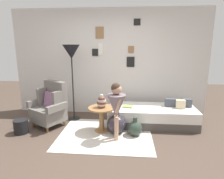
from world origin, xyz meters
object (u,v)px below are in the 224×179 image
(book_on_daybed, at_px, (128,106))
(armchair, at_px, (51,106))
(person_child, at_px, (116,104))
(side_table, at_px, (101,114))
(demijohn_far, at_px, (135,128))
(magazine_basket, at_px, (21,126))
(daybed, at_px, (151,116))
(floor_lamp, at_px, (71,55))
(demijohn_near, at_px, (116,124))
(vase_striped, at_px, (102,102))

(book_on_daybed, bearing_deg, armchair, -173.57)
(armchair, height_order, person_child, person_child)
(side_table, bearing_deg, demijohn_far, -11.64)
(side_table, distance_m, magazine_basket, 1.64)
(daybed, height_order, floor_lamp, floor_lamp)
(floor_lamp, bearing_deg, side_table, -38.88)
(armchair, xyz_separation_m, demijohn_near, (1.46, -0.28, -0.25))
(armchair, relative_size, floor_lamp, 0.56)
(daybed, distance_m, person_child, 1.17)
(person_child, height_order, demijohn_near, person_child)
(vase_striped, relative_size, demijohn_far, 0.70)
(armchair, xyz_separation_m, person_child, (1.48, -0.54, 0.25))
(vase_striped, distance_m, floor_lamp, 1.31)
(book_on_daybed, xyz_separation_m, magazine_basket, (-2.14, -0.63, -0.28))
(side_table, bearing_deg, armchair, 169.10)
(armchair, height_order, vase_striped, armchair)
(floor_lamp, relative_size, person_child, 1.61)
(daybed, bearing_deg, demijohn_near, -146.18)
(vase_striped, distance_m, book_on_daybed, 0.69)
(side_table, bearing_deg, demijohn_near, -10.13)
(armchair, xyz_separation_m, magazine_basket, (-0.46, -0.45, -0.30))
(floor_lamp, xyz_separation_m, person_child, (1.07, -0.93, -0.83))
(book_on_daybed, relative_size, demijohn_far, 0.58)
(person_child, xyz_separation_m, demijohn_far, (0.35, 0.18, -0.54))
(armchair, distance_m, side_table, 1.18)
(side_table, relative_size, magazine_basket, 1.91)
(floor_lamp, xyz_separation_m, demijohn_near, (1.05, -0.66, -1.33))
(floor_lamp, distance_m, magazine_basket, 1.82)
(daybed, relative_size, side_table, 3.56)
(floor_lamp, xyz_separation_m, magazine_basket, (-0.86, -0.83, -1.38))
(demijohn_near, height_order, demijohn_far, demijohn_near)
(vase_striped, bearing_deg, daybed, 22.70)
(floor_lamp, height_order, book_on_daybed, floor_lamp)
(armchair, height_order, side_table, armchair)
(armchair, bearing_deg, book_on_daybed, 6.43)
(daybed, relative_size, book_on_daybed, 8.64)
(daybed, distance_m, vase_striped, 1.21)
(vase_striped, bearing_deg, magazine_basket, -171.83)
(person_child, bearing_deg, vase_striped, 133.81)
(person_child, relative_size, demijohn_far, 2.87)
(side_table, height_order, demijohn_far, side_table)
(side_table, distance_m, floor_lamp, 1.50)
(armchair, bearing_deg, person_child, -20.26)
(book_on_daybed, relative_size, magazine_basket, 0.79)
(vase_striped, bearing_deg, person_child, -46.19)
(demijohn_near, relative_size, magazine_basket, 1.65)
(vase_striped, bearing_deg, book_on_daybed, 37.65)
(vase_striped, bearing_deg, armchair, 169.54)
(book_on_daybed, bearing_deg, magazine_basket, -163.45)
(person_child, height_order, magazine_basket, person_child)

